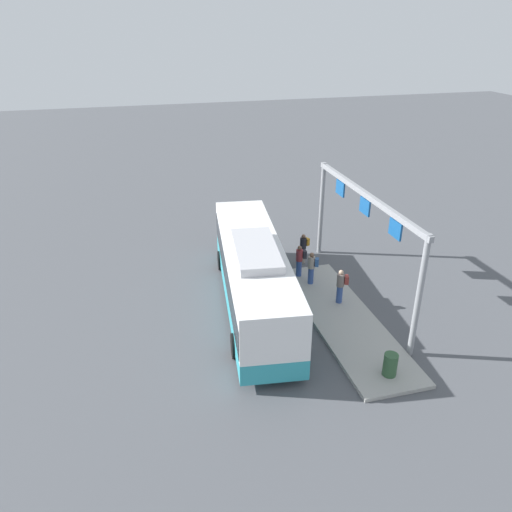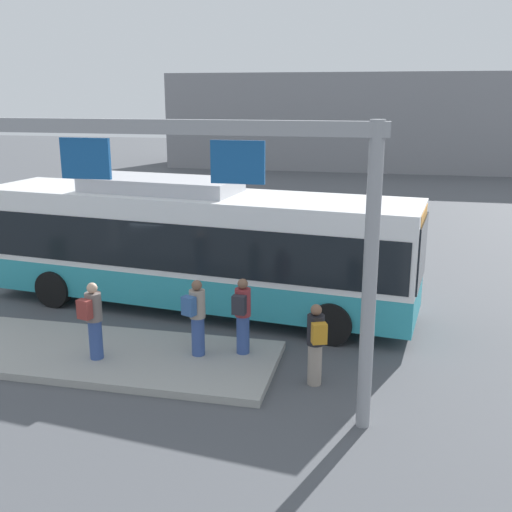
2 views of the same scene
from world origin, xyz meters
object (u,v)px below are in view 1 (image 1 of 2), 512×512
(person_boarding, at_px, (303,248))
(trash_bin, at_px, (390,365))
(person_waiting_near, at_px, (300,260))
(person_waiting_mid, at_px, (312,267))
(bus_main, at_px, (253,272))
(person_waiting_far, at_px, (341,285))

(person_boarding, distance_m, trash_bin, 9.88)
(person_waiting_near, bearing_deg, person_boarding, -112.08)
(person_waiting_near, height_order, trash_bin, person_waiting_near)
(person_boarding, xyz_separation_m, person_waiting_mid, (-2.58, 0.50, 0.16))
(trash_bin, bearing_deg, bus_main, 30.19)
(person_waiting_near, xyz_separation_m, person_waiting_mid, (-0.92, -0.30, 0.00))
(bus_main, bearing_deg, person_waiting_near, -48.22)
(trash_bin, bearing_deg, person_waiting_near, 4.27)
(person_waiting_far, bearing_deg, person_waiting_near, -57.93)
(bus_main, distance_m, person_waiting_near, 3.69)
(person_waiting_far, bearing_deg, person_boarding, -73.78)
(person_boarding, relative_size, trash_bin, 1.86)
(bus_main, height_order, person_waiting_far, bus_main)
(person_waiting_mid, height_order, trash_bin, person_waiting_mid)
(person_waiting_mid, distance_m, person_waiting_far, 2.14)
(person_waiting_near, distance_m, person_waiting_far, 3.11)
(bus_main, distance_m, trash_bin, 7.22)
(person_boarding, distance_m, person_waiting_near, 1.85)
(person_waiting_near, relative_size, trash_bin, 1.86)
(person_boarding, bearing_deg, person_waiting_mid, 57.33)
(person_waiting_mid, xyz_separation_m, trash_bin, (-7.29, -0.32, -0.44))
(bus_main, bearing_deg, person_waiting_far, -96.03)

